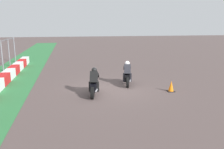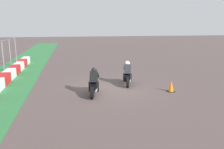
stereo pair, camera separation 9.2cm
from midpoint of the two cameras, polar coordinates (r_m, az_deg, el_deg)
ground_plane at (r=13.65m, az=-0.17°, el=-3.68°), size 120.00×120.00×0.00m
rider_lane_a at (r=14.58m, az=3.61°, el=-0.14°), size 2.02×0.63×1.51m
rider_lane_b at (r=12.46m, az=-4.64°, el=-2.32°), size 2.01×0.65×1.51m
traffic_cone at (r=13.57m, az=14.24°, el=-2.91°), size 0.40×0.40×0.62m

